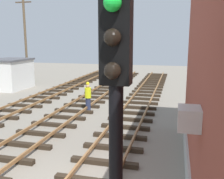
{
  "coord_description": "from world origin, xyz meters",
  "views": [
    {
      "loc": [
        3.1,
        -6.4,
        4.46
      ],
      "look_at": [
        -0.42,
        7.63,
        1.68
      ],
      "focal_mm": 41.65,
      "sensor_mm": 36.0,
      "label": 1
    }
  ],
  "objects": [
    {
      "name": "track_worker_foreground",
      "position": [
        -2.27,
        8.77,
        0.93
      ],
      "size": [
        0.4,
        0.4,
        1.87
      ],
      "color": "#262D4C",
      "rests_on": "ground"
    },
    {
      "name": "utility_pole_far",
      "position": [
        -12.58,
        18.47,
        4.53
      ],
      "size": [
        1.8,
        0.24,
        8.66
      ],
      "color": "brown",
      "rests_on": "ground"
    },
    {
      "name": "parked_car_silver",
      "position": [
        -17.56,
        23.7,
        0.9
      ],
      "size": [
        4.2,
        2.04,
        1.76
      ],
      "color": "#B7B7BC",
      "rests_on": "ground"
    },
    {
      "name": "signal_mast",
      "position": [
        2.4,
        -3.43,
        3.18
      ],
      "size": [
        0.36,
        0.4,
        5.03
      ],
      "color": "black",
      "rests_on": "ground"
    },
    {
      "name": "parked_car_green",
      "position": [
        -14.91,
        18.22,
        0.9
      ],
      "size": [
        4.2,
        2.04,
        1.76
      ],
      "color": "#1E6B38",
      "rests_on": "ground"
    },
    {
      "name": "control_hut",
      "position": [
        -11.71,
        14.23,
        1.39
      ],
      "size": [
        3.0,
        3.8,
        2.76
      ],
      "color": "silver",
      "rests_on": "ground"
    }
  ]
}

